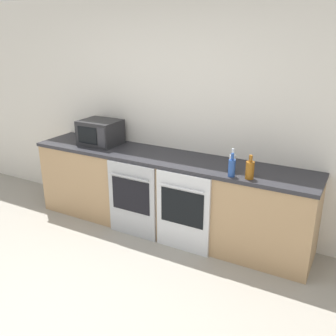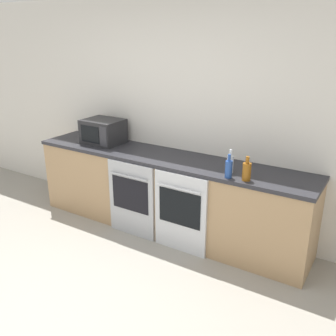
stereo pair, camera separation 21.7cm
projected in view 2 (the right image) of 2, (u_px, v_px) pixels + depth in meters
name	position (u px, v px, depth m)	size (l,w,h in m)	color
ground_plane	(40.00, 327.00, 2.97)	(16.00, 16.00, 0.00)	gray
wall_back	(181.00, 116.00, 4.28)	(10.00, 0.06, 2.60)	silver
counter_back	(166.00, 193.00, 4.31)	(3.33, 0.63, 0.91)	tan
oven_left	(131.00, 199.00, 4.18)	(0.60, 0.06, 0.87)	#A8AAAF
oven_right	(180.00, 213.00, 3.87)	(0.60, 0.06, 0.87)	silver
microwave	(103.00, 131.00, 4.60)	(0.47, 0.39, 0.29)	#232326
bottle_clear	(230.00, 164.00, 3.63)	(0.06, 0.06, 0.23)	silver
bottle_amber	(247.00, 171.00, 3.44)	(0.08, 0.08, 0.23)	#8C5114
bottle_blue	(229.00, 168.00, 3.50)	(0.07, 0.07, 0.23)	#234793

